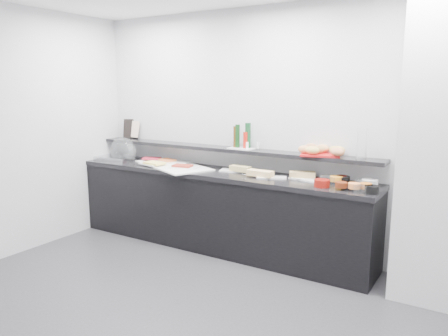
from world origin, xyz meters
The scene contains 57 objects.
ground centered at (0.00, 0.00, 0.00)m, with size 5.00×5.00×0.00m, color #2D2D30.
back_wall centered at (0.00, 2.00, 1.35)m, with size 5.00×0.02×2.70m, color #B2B4B9.
column centered at (1.50, 1.65, 1.35)m, with size 0.50×0.50×2.70m, color silver.
buffet_cabinet centered at (-0.70, 1.70, 0.42)m, with size 3.60×0.60×0.85m, color black.
counter_top centered at (-0.70, 1.70, 0.88)m, with size 3.62×0.62×0.05m, color black.
wall_shelf centered at (-0.70, 1.88, 1.13)m, with size 3.60×0.25×0.04m, color black.
cloche_base centered at (-2.28, 1.70, 0.92)m, with size 0.51×0.34×0.04m, color #AEB1B5.
cloche_dome centered at (-2.15, 1.71, 1.03)m, with size 0.42×0.28×0.34m, color white.
linen_runner centered at (-1.32, 1.69, 0.91)m, with size 1.08×0.51×0.01m, color silver.
platter_meat_a centered at (-1.61, 1.81, 0.92)m, with size 0.26×0.17×0.01m, color white.
food_meat_a centered at (-1.75, 1.80, 0.94)m, with size 0.21×0.14×0.02m, color maroon.
platter_salmon centered at (-1.35, 1.80, 0.92)m, with size 0.30×0.20×0.01m, color white.
food_salmon centered at (-1.50, 1.81, 0.94)m, with size 0.21×0.13×0.02m, color orange.
platter_cheese centered at (-1.55, 1.58, 0.92)m, with size 0.30×0.20×0.01m, color white.
food_cheese centered at (-1.49, 1.55, 0.94)m, with size 0.25×0.16×0.02m, color #FFE663.
platter_meat_b centered at (-1.08, 1.61, 0.92)m, with size 0.30×0.20×0.01m, color white.
food_meat_b centered at (-1.10, 1.58, 0.94)m, with size 0.21×0.14×0.02m, color maroon.
sandwich_plate_left centered at (-0.49, 1.81, 0.91)m, with size 0.39×0.17×0.01m, color white.
sandwich_food_left centered at (-0.43, 1.76, 0.94)m, with size 0.24×0.09×0.06m, color tan.
tongs_left centered at (-0.42, 1.73, 0.92)m, with size 0.01×0.01×0.16m, color silver.
sandwich_plate_mid centered at (0.00, 1.67, 0.91)m, with size 0.31×0.13×0.01m, color silver.
sandwich_food_mid centered at (-0.12, 1.65, 0.94)m, with size 0.28×0.11×0.06m, color #DFBB75.
tongs_mid centered at (-0.24, 1.61, 0.92)m, with size 0.01×0.01×0.16m, color #B4B6BC.
sandwich_plate_right centered at (0.33, 1.77, 0.91)m, with size 0.33×0.14×0.01m, color white.
sandwich_food_right centered at (0.27, 1.82, 0.94)m, with size 0.26×0.10×0.06m, color tan.
tongs_right centered at (0.27, 1.71, 0.92)m, with size 0.01×0.01×0.16m, color silver.
bowl_glass_fruit centered at (0.58, 1.76, 0.94)m, with size 0.17×0.17×0.07m, color silver.
fill_glass_fruit centered at (0.65, 1.78, 0.95)m, with size 0.12×0.12×0.05m, color orange.
bowl_black_jam centered at (0.69, 1.83, 0.94)m, with size 0.14×0.14×0.07m, color black.
fill_black_jam centered at (0.68, 1.85, 0.95)m, with size 0.10×0.10×0.05m, color #5C110D.
bowl_glass_cream centered at (0.94, 1.77, 0.94)m, with size 0.19×0.19×0.07m, color white.
fill_glass_cream centered at (0.97, 1.80, 0.95)m, with size 0.15×0.15×0.05m, color silver.
bowl_red_jam centered at (0.58, 1.56, 0.94)m, with size 0.15×0.15×0.07m, color maroon.
fill_red_jam centered at (0.77, 1.54, 0.95)m, with size 0.11×0.11×0.05m, color #531E0B.
bowl_glass_salmon centered at (0.96, 1.56, 0.94)m, with size 0.18×0.18×0.07m, color white.
fill_glass_salmon centered at (0.88, 1.56, 0.95)m, with size 0.11×0.11×0.05m, color orange.
bowl_black_fruit centered at (1.05, 1.55, 0.94)m, with size 0.13×0.13×0.07m, color black.
fill_black_fruit centered at (0.97, 1.62, 0.95)m, with size 0.11×0.11×0.05m, color #C7651B.
framed_print centered at (-2.25, 1.97, 1.28)m, with size 0.20×0.02×0.26m, color black.
print_art centered at (-2.17, 1.96, 1.28)m, with size 0.16×0.00×0.22m, color #CFAC95.
condiment_tray centered at (-0.47, 1.86, 1.16)m, with size 0.28×0.17×0.01m, color white.
bottle_green_a centered at (-0.53, 1.87, 1.29)m, with size 0.05×0.05×0.26m, color black.
bottle_brown centered at (-0.56, 1.88, 1.28)m, with size 0.05×0.05×0.24m, color #3E250B.
bottle_green_b centered at (-0.42, 1.91, 1.30)m, with size 0.06×0.06×0.28m, color #103C1D.
bottle_hot centered at (-0.43, 1.88, 1.25)m, with size 0.05×0.05×0.18m, color #B1160C.
shaker_salt centered at (-0.40, 1.86, 1.20)m, with size 0.03×0.03×0.07m, color white.
shaker_pepper centered at (-0.29, 1.92, 1.20)m, with size 0.03×0.03×0.07m, color silver.
bread_tray centered at (0.44, 1.87, 1.16)m, with size 0.39×0.27×0.02m, color #B61315.
bread_roll_nw centered at (0.30, 1.98, 1.21)m, with size 0.15×0.09×0.08m, color #B56F45.
bread_roll_n centered at (0.43, 1.98, 1.21)m, with size 0.15×0.10×0.08m, color tan.
bread_roll_ne centered at (0.61, 1.93, 1.21)m, with size 0.14×0.09×0.08m, color #D8AC52.
bread_roll_sw centered at (0.29, 1.80, 1.21)m, with size 0.12×0.08×0.08m, color tan.
bread_roll_s centered at (0.39, 1.78, 1.21)m, with size 0.16×0.10×0.08m, color tan.
bread_roll_se centered at (0.64, 1.80, 1.21)m, with size 0.16×0.10×0.08m, color #BE7548.
bread_roll_midw centered at (0.42, 1.86, 1.21)m, with size 0.13×0.08×0.08m, color #AE8042.
bread_roll_mide centered at (0.58, 1.92, 1.21)m, with size 0.14×0.09×0.08m, color #B89846.
carafe centered at (0.86, 1.84, 1.30)m, with size 0.10×0.10×0.30m, color white.
Camera 1 is at (1.91, -2.38, 1.84)m, focal length 35.00 mm.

